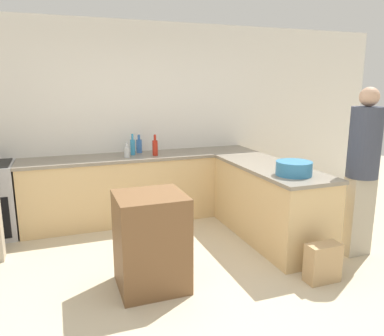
{
  "coord_description": "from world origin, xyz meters",
  "views": [
    {
      "loc": [
        -1.09,
        -2.84,
        1.84
      ],
      "look_at": [
        0.27,
        0.92,
        0.95
      ],
      "focal_mm": 35.0,
      "sensor_mm": 36.0,
      "label": 1
    }
  ],
  "objects_px": {
    "dish_soap_bottle": "(133,147)",
    "paper_bag": "(323,263)",
    "island_table": "(151,241)",
    "mixing_bowl": "(294,168)",
    "person_at_peninsula": "(362,166)",
    "vinegar_bottle_clear": "(127,152)",
    "water_bottle_blue": "(139,146)",
    "hot_sauce_bottle": "(155,147)"
  },
  "relations": [
    {
      "from": "hot_sauce_bottle",
      "to": "water_bottle_blue",
      "type": "relative_size",
      "value": 1.12
    },
    {
      "from": "hot_sauce_bottle",
      "to": "person_at_peninsula",
      "type": "height_order",
      "value": "person_at_peninsula"
    },
    {
      "from": "person_at_peninsula",
      "to": "paper_bag",
      "type": "height_order",
      "value": "person_at_peninsula"
    },
    {
      "from": "vinegar_bottle_clear",
      "to": "paper_bag",
      "type": "height_order",
      "value": "vinegar_bottle_clear"
    },
    {
      "from": "mixing_bowl",
      "to": "paper_bag",
      "type": "height_order",
      "value": "mixing_bowl"
    },
    {
      "from": "dish_soap_bottle",
      "to": "paper_bag",
      "type": "bearing_deg",
      "value": -60.61
    },
    {
      "from": "mixing_bowl",
      "to": "person_at_peninsula",
      "type": "height_order",
      "value": "person_at_peninsula"
    },
    {
      "from": "mixing_bowl",
      "to": "island_table",
      "type": "bearing_deg",
      "value": -175.45
    },
    {
      "from": "paper_bag",
      "to": "water_bottle_blue",
      "type": "bearing_deg",
      "value": 115.87
    },
    {
      "from": "island_table",
      "to": "person_at_peninsula",
      "type": "bearing_deg",
      "value": -2.38
    },
    {
      "from": "person_at_peninsula",
      "to": "paper_bag",
      "type": "bearing_deg",
      "value": -153.02
    },
    {
      "from": "dish_soap_bottle",
      "to": "paper_bag",
      "type": "relative_size",
      "value": 0.76
    },
    {
      "from": "mixing_bowl",
      "to": "vinegar_bottle_clear",
      "type": "relative_size",
      "value": 1.99
    },
    {
      "from": "hot_sauce_bottle",
      "to": "paper_bag",
      "type": "height_order",
      "value": "hot_sauce_bottle"
    },
    {
      "from": "dish_soap_bottle",
      "to": "person_at_peninsula",
      "type": "distance_m",
      "value": 2.86
    },
    {
      "from": "island_table",
      "to": "person_at_peninsula",
      "type": "relative_size",
      "value": 0.49
    },
    {
      "from": "vinegar_bottle_clear",
      "to": "person_at_peninsula",
      "type": "relative_size",
      "value": 0.1
    },
    {
      "from": "water_bottle_blue",
      "to": "paper_bag",
      "type": "height_order",
      "value": "water_bottle_blue"
    },
    {
      "from": "vinegar_bottle_clear",
      "to": "hot_sauce_bottle",
      "type": "bearing_deg",
      "value": 1.83
    },
    {
      "from": "water_bottle_blue",
      "to": "paper_bag",
      "type": "bearing_deg",
      "value": -64.13
    },
    {
      "from": "mixing_bowl",
      "to": "hot_sauce_bottle",
      "type": "xyz_separation_m",
      "value": [
        -1.09,
        1.61,
        0.04
      ]
    },
    {
      "from": "mixing_bowl",
      "to": "hot_sauce_bottle",
      "type": "relative_size",
      "value": 1.34
    },
    {
      "from": "hot_sauce_bottle",
      "to": "person_at_peninsula",
      "type": "bearing_deg",
      "value": -45.53
    },
    {
      "from": "mixing_bowl",
      "to": "hot_sauce_bottle",
      "type": "distance_m",
      "value": 1.94
    },
    {
      "from": "dish_soap_bottle",
      "to": "vinegar_bottle_clear",
      "type": "distance_m",
      "value": 0.2
    },
    {
      "from": "hot_sauce_bottle",
      "to": "vinegar_bottle_clear",
      "type": "xyz_separation_m",
      "value": [
        -0.39,
        -0.01,
        -0.04
      ]
    },
    {
      "from": "island_table",
      "to": "mixing_bowl",
      "type": "distance_m",
      "value": 1.68
    },
    {
      "from": "paper_bag",
      "to": "person_at_peninsula",
      "type": "bearing_deg",
      "value": 26.98
    },
    {
      "from": "island_table",
      "to": "paper_bag",
      "type": "xyz_separation_m",
      "value": [
        1.55,
        -0.47,
        -0.26
      ]
    },
    {
      "from": "water_bottle_blue",
      "to": "vinegar_bottle_clear",
      "type": "relative_size",
      "value": 1.33
    },
    {
      "from": "paper_bag",
      "to": "mixing_bowl",
      "type": "bearing_deg",
      "value": 86.01
    },
    {
      "from": "vinegar_bottle_clear",
      "to": "mixing_bowl",
      "type": "bearing_deg",
      "value": -47.15
    },
    {
      "from": "mixing_bowl",
      "to": "paper_bag",
      "type": "relative_size",
      "value": 1.0
    },
    {
      "from": "person_at_peninsula",
      "to": "dish_soap_bottle",
      "type": "bearing_deg",
      "value": 136.36
    },
    {
      "from": "island_table",
      "to": "paper_bag",
      "type": "height_order",
      "value": "island_table"
    },
    {
      "from": "mixing_bowl",
      "to": "hot_sauce_bottle",
      "type": "height_order",
      "value": "hot_sauce_bottle"
    },
    {
      "from": "dish_soap_bottle",
      "to": "water_bottle_blue",
      "type": "height_order",
      "value": "dish_soap_bottle"
    },
    {
      "from": "island_table",
      "to": "mixing_bowl",
      "type": "height_order",
      "value": "mixing_bowl"
    },
    {
      "from": "mixing_bowl",
      "to": "paper_bag",
      "type": "xyz_separation_m",
      "value": [
        -0.04,
        -0.6,
        -0.79
      ]
    },
    {
      "from": "island_table",
      "to": "person_at_peninsula",
      "type": "distance_m",
      "value": 2.36
    },
    {
      "from": "mixing_bowl",
      "to": "person_at_peninsula",
      "type": "xyz_separation_m",
      "value": [
        0.7,
        -0.22,
        0.02
      ]
    },
    {
      "from": "hot_sauce_bottle",
      "to": "mixing_bowl",
      "type": "bearing_deg",
      "value": -55.8
    }
  ]
}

